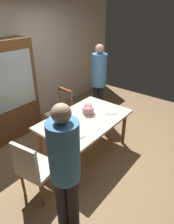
{
  "coord_description": "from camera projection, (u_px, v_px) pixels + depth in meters",
  "views": [
    {
      "loc": [
        -2.25,
        -1.84,
        2.42
      ],
      "look_at": [
        0.05,
        0.0,
        0.83
      ],
      "focal_mm": 31.9,
      "sensor_mm": 36.0,
      "label": 1
    }
  ],
  "objects": [
    {
      "name": "ground",
      "position": [
        85.0,
        152.0,
        3.7
      ],
      "size": [
        6.4,
        6.4,
        0.0
      ],
      "primitive_type": "plane",
      "color": "#93704C"
    },
    {
      "name": "back_wall",
      "position": [
        16.0,
        66.0,
        4.1
      ],
      "size": [
        6.4,
        0.1,
        2.6
      ],
      "primitive_type": "cube",
      "color": "beige",
      "rests_on": "ground"
    },
    {
      "name": "dining_table",
      "position": [
        85.0,
        123.0,
        3.4
      ],
      "size": [
        1.56,
        0.99,
        0.73
      ],
      "color": "beige",
      "rests_on": "ground"
    },
    {
      "name": "birthday_cake",
      "position": [
        88.0,
        111.0,
        3.47
      ],
      "size": [
        0.28,
        0.28,
        0.2
      ],
      "color": "silver",
      "rests_on": "dining_table"
    },
    {
      "name": "plate_near_celebrant",
      "position": [
        79.0,
        134.0,
        2.94
      ],
      "size": [
        0.22,
        0.22,
        0.01
      ],
      "primitive_type": "cylinder",
      "color": "white",
      "rests_on": "dining_table"
    },
    {
      "name": "plate_far_side",
      "position": [
        72.0,
        116.0,
        3.42
      ],
      "size": [
        0.22,
        0.22,
        0.01
      ],
      "primitive_type": "cylinder",
      "color": "white",
      "rests_on": "dining_table"
    },
    {
      "name": "plate_near_guest",
      "position": [
        111.0,
        112.0,
        3.55
      ],
      "size": [
        0.22,
        0.22,
        0.01
      ],
      "primitive_type": "cylinder",
      "color": "white",
      "rests_on": "dining_table"
    },
    {
      "name": "fork_near_celebrant",
      "position": [
        70.0,
        139.0,
        2.84
      ],
      "size": [
        0.18,
        0.06,
        0.01
      ],
      "primitive_type": "cube",
      "rotation": [
        0.0,
        0.0,
        0.24
      ],
      "color": "silver",
      "rests_on": "dining_table"
    },
    {
      "name": "fork_far_side",
      "position": [
        66.0,
        119.0,
        3.32
      ],
      "size": [
        0.18,
        0.04,
        0.01
      ],
      "primitive_type": "cube",
      "rotation": [
        0.0,
        0.0,
        0.13
      ],
      "color": "silver",
      "rests_on": "dining_table"
    },
    {
      "name": "fork_near_guest",
      "position": [
        106.0,
        115.0,
        3.45
      ],
      "size": [
        0.18,
        0.05,
        0.01
      ],
      "primitive_type": "cube",
      "rotation": [
        0.0,
        0.0,
        -0.19
      ],
      "color": "silver",
      "rests_on": "dining_table"
    },
    {
      "name": "chair_spindle_back",
      "position": [
        60.0,
        114.0,
        4.06
      ],
      "size": [
        0.47,
        0.47,
        0.95
      ],
      "color": "beige",
      "rests_on": "ground"
    },
    {
      "name": "chair_upholstered",
      "position": [
        33.0,
        168.0,
        2.61
      ],
      "size": [
        0.5,
        0.5,
        0.95
      ],
      "color": "beige",
      "rests_on": "ground"
    },
    {
      "name": "person_celebrant",
      "position": [
        65.0,
        167.0,
        2.04
      ],
      "size": [
        0.32,
        0.32,
        1.67
      ],
      "color": "#262328",
      "rests_on": "ground"
    },
    {
      "name": "person_guest",
      "position": [
        99.0,
        79.0,
        4.35
      ],
      "size": [
        0.32,
        0.32,
        1.72
      ],
      "color": "#262328",
      "rests_on": "ground"
    },
    {
      "name": "china_cabinet",
      "position": [
        7.0,
        92.0,
        3.79
      ],
      "size": [
        1.1,
        0.45,
        1.9
      ],
      "color": "brown",
      "rests_on": "ground"
    }
  ]
}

